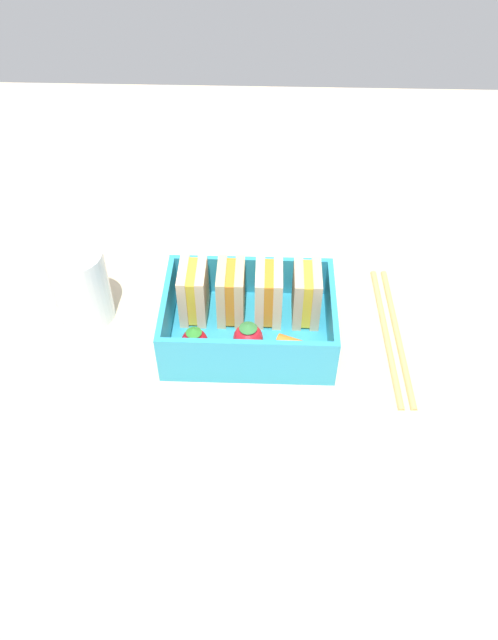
% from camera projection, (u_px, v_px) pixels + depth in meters
% --- Properties ---
extents(ground_plane, '(1.20, 1.20, 0.02)m').
position_uv_depth(ground_plane, '(249.00, 343.00, 0.69)').
color(ground_plane, beige).
extents(bento_tray, '(0.18, 0.13, 0.01)m').
position_uv_depth(bento_tray, '(249.00, 333.00, 0.68)').
color(bento_tray, '#30A0C0').
rests_on(bento_tray, ground_plane).
extents(bento_rim, '(0.18, 0.13, 0.05)m').
position_uv_depth(bento_rim, '(249.00, 314.00, 0.66)').
color(bento_rim, '#30A0C0').
rests_on(bento_rim, bento_tray).
extents(sandwich_left, '(0.03, 0.05, 0.06)m').
position_uv_depth(sandwich_left, '(194.00, 291.00, 0.67)').
color(sandwich_left, beige).
rests_on(sandwich_left, bento_tray).
extents(sandwich_center_left, '(0.03, 0.05, 0.06)m').
position_uv_depth(sandwich_center_left, '(231.00, 292.00, 0.67)').
color(sandwich_center_left, '#D9BC87').
rests_on(sandwich_center_left, bento_tray).
extents(sandwich_center, '(0.03, 0.05, 0.06)m').
position_uv_depth(sandwich_center, '(269.00, 293.00, 0.67)').
color(sandwich_center, beige).
rests_on(sandwich_center, bento_tray).
extents(sandwich_center_right, '(0.03, 0.05, 0.06)m').
position_uv_depth(sandwich_center_right, '(306.00, 294.00, 0.67)').
color(sandwich_center_right, '#D1B58E').
rests_on(sandwich_center_right, bento_tray).
extents(strawberry_far_left, '(0.03, 0.03, 0.03)m').
position_uv_depth(strawberry_far_left, '(195.00, 341.00, 0.64)').
color(strawberry_far_left, red).
rests_on(strawberry_far_left, bento_tray).
extents(strawberry_left, '(0.03, 0.03, 0.04)m').
position_uv_depth(strawberry_left, '(245.00, 337.00, 0.64)').
color(strawberry_left, red).
rests_on(strawberry_left, bento_tray).
extents(carrot_stick_far_left, '(0.04, 0.03, 0.01)m').
position_uv_depth(carrot_stick_far_left, '(296.00, 345.00, 0.65)').
color(carrot_stick_far_left, orange).
rests_on(carrot_stick_far_left, bento_tray).
extents(chopstick_pair, '(0.03, 0.20, 0.01)m').
position_uv_depth(chopstick_pair, '(392.00, 333.00, 0.68)').
color(chopstick_pair, tan).
rests_on(chopstick_pair, ground_plane).
extents(drinking_glass, '(0.06, 0.06, 0.09)m').
position_uv_depth(drinking_glass, '(81.00, 286.00, 0.68)').
color(drinking_glass, white).
rests_on(drinking_glass, ground_plane).
extents(folded_napkin, '(0.16, 0.13, 0.00)m').
position_uv_depth(folded_napkin, '(250.00, 479.00, 0.56)').
color(folded_napkin, silver).
rests_on(folded_napkin, ground_plane).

